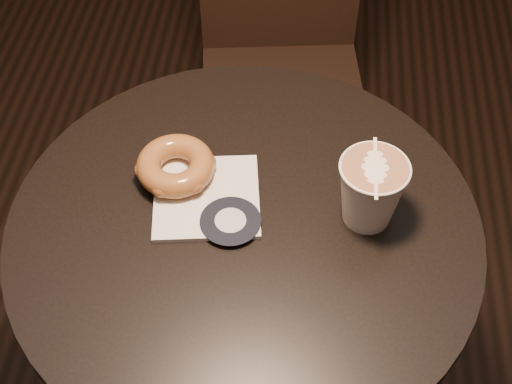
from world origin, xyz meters
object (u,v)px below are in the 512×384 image
at_px(cafe_table, 246,293).
at_px(doughnut, 176,166).
at_px(latte_cup, 370,193).
at_px(pastry_bag, 207,197).
at_px(chair, 281,35).

bearing_deg(cafe_table, doughnut, 145.67).
height_order(cafe_table, latte_cup, latte_cup).
bearing_deg(latte_cup, pastry_bag, 177.36).
relative_size(chair, pastry_bag, 6.05).
bearing_deg(pastry_bag, doughnut, 135.82).
xyz_separation_m(cafe_table, latte_cup, (0.18, 0.03, 0.25)).
bearing_deg(latte_cup, chair, 103.64).
bearing_deg(pastry_bag, latte_cup, -10.42).
bearing_deg(cafe_table, chair, 89.10).
distance_m(pastry_bag, latte_cup, 0.24).
height_order(cafe_table, chair, chair).
distance_m(doughnut, latte_cup, 0.30).
distance_m(cafe_table, latte_cup, 0.31).
distance_m(pastry_bag, doughnut, 0.07).
xyz_separation_m(doughnut, latte_cup, (0.29, -0.05, 0.03)).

